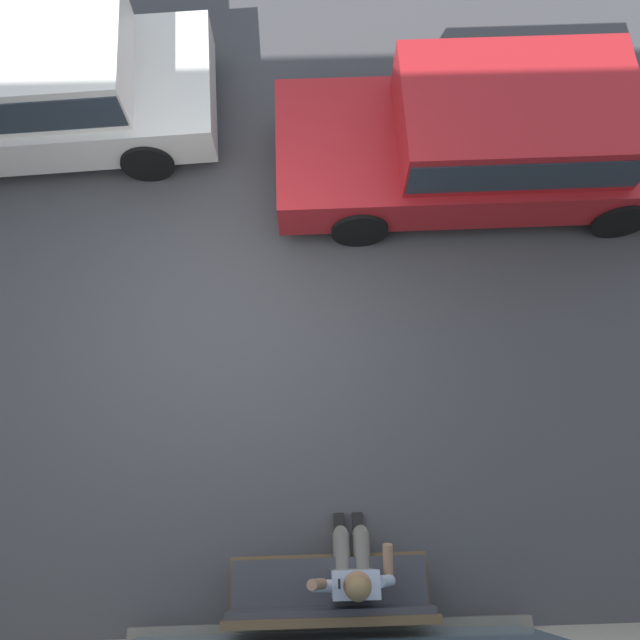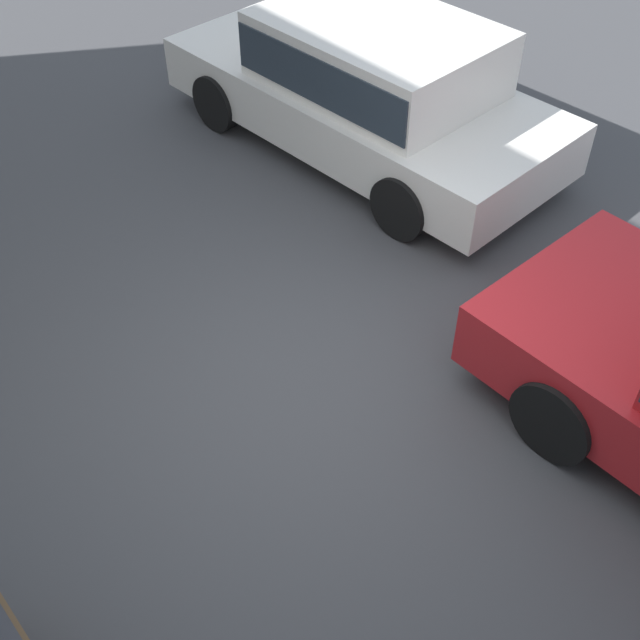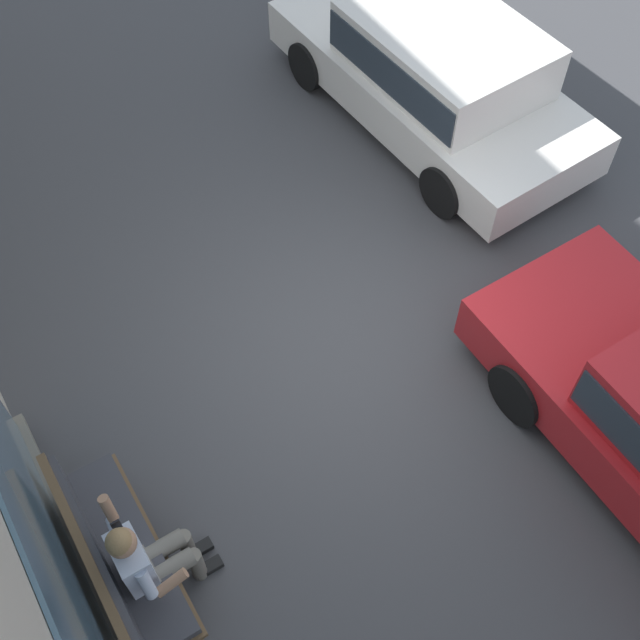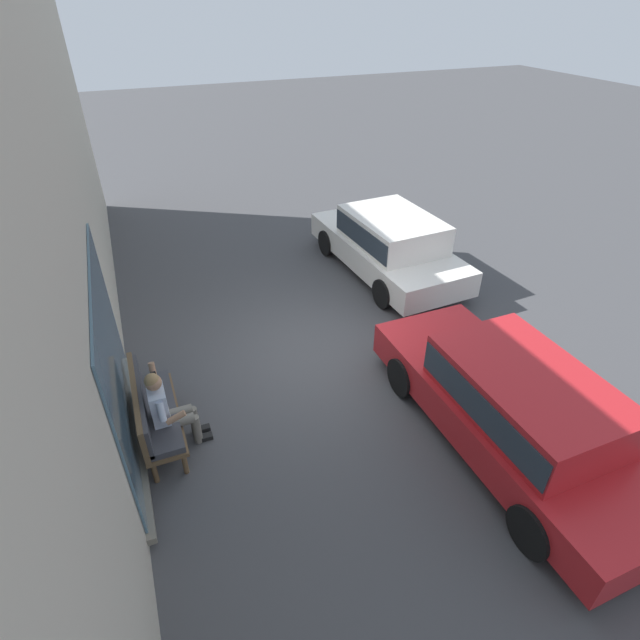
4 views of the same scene
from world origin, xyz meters
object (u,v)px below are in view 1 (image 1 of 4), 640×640
person_on_phone (354,571)px  parked_car_mid (29,81)px  parked_car_near (498,135)px  bench (330,600)px

person_on_phone → parked_car_mid: 6.30m
person_on_phone → parked_car_mid: (3.44, -5.28, 0.08)m
parked_car_near → parked_car_mid: (5.22, -0.91, -0.01)m
parked_car_near → parked_car_mid: 5.30m
person_on_phone → parked_car_near: (-1.79, -4.37, 0.08)m
person_on_phone → parked_car_mid: size_ratio=0.30×
parked_car_mid → parked_car_near: bearing=170.2°
bench → parked_car_mid: 6.38m
bench → parked_car_mid: size_ratio=0.40×
person_on_phone → parked_car_near: 4.72m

